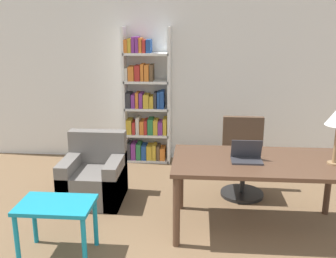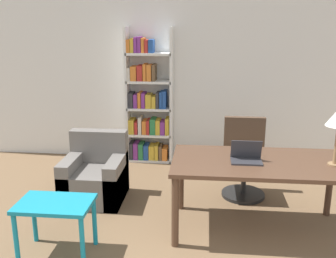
% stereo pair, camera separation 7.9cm
% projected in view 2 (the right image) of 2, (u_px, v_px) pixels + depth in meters
% --- Properties ---
extents(wall_back, '(8.00, 0.06, 2.70)m').
position_uv_depth(wall_back, '(213.00, 73.00, 5.89)').
color(wall_back, white).
rests_on(wall_back, ground_plane).
extents(desk, '(1.77, 0.92, 0.76)m').
position_uv_depth(desk, '(260.00, 169.00, 3.94)').
color(desk, '#4C3323').
rests_on(desk, ground_plane).
extents(laptop, '(0.30, 0.21, 0.21)m').
position_uv_depth(laptop, '(246.00, 157.00, 3.89)').
color(laptop, '#2D2D33').
rests_on(laptop, desk).
extents(office_chair, '(0.53, 0.53, 0.96)m').
position_uv_depth(office_chair, '(244.00, 161.00, 4.87)').
color(office_chair, black).
rests_on(office_chair, ground_plane).
extents(side_table_blue, '(0.67, 0.45, 0.53)m').
position_uv_depth(side_table_blue, '(55.00, 211.00, 3.58)').
color(side_table_blue, teal).
rests_on(side_table_blue, ground_plane).
extents(armchair, '(0.71, 0.70, 0.80)m').
position_uv_depth(armchair, '(95.00, 177.00, 4.78)').
color(armchair, '#66605B').
rests_on(armchair, ground_plane).
extents(bookshelf, '(0.70, 0.28, 2.03)m').
position_uv_depth(bookshelf, '(148.00, 105.00, 5.93)').
color(bookshelf, white).
rests_on(bookshelf, ground_plane).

